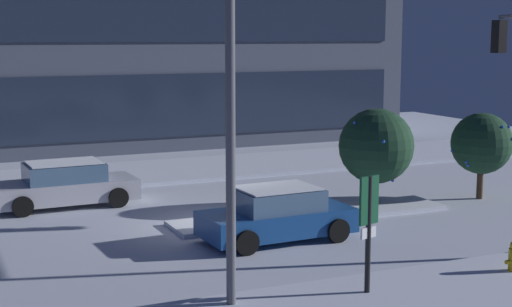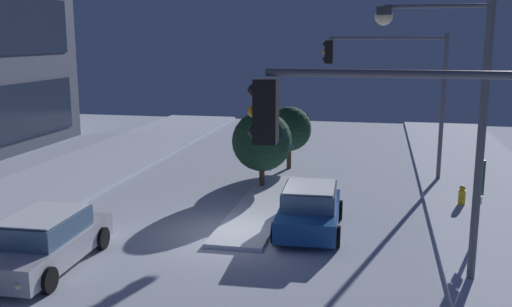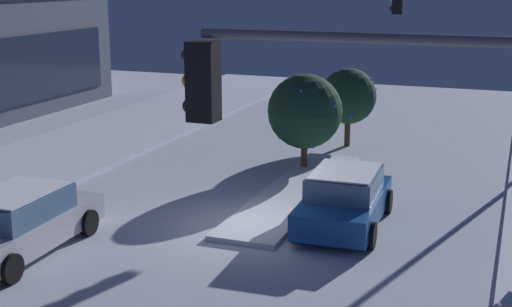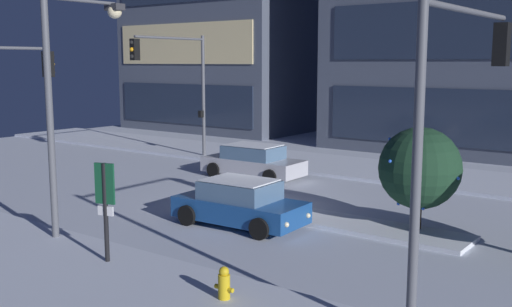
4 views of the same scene
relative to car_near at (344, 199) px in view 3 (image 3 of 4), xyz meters
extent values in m
plane|color=silver|center=(-1.02, 2.44, -0.71)|extent=(52.00, 52.00, 0.00)
cube|color=silver|center=(2.16, 2.01, -0.64)|extent=(9.00, 1.80, 0.14)
cube|color=#19478C|center=(0.00, 0.00, -0.18)|extent=(4.28, 2.04, 0.66)
cube|color=slate|center=(0.00, 0.00, 0.43)|extent=(2.34, 1.77, 0.60)
cube|color=white|center=(0.00, 0.00, 0.76)|extent=(2.17, 1.65, 0.04)
sphere|color=#F9E5B2|center=(2.09, 0.72, -0.21)|extent=(0.16, 0.16, 0.16)
sphere|color=#F9E5B2|center=(2.15, -0.54, -0.21)|extent=(0.16, 0.16, 0.16)
cylinder|color=black|center=(1.34, 0.99, -0.38)|extent=(0.67, 0.25, 0.66)
cylinder|color=black|center=(1.42, -0.87, -0.38)|extent=(0.67, 0.25, 0.66)
cylinder|color=black|center=(-1.43, 0.87, -0.38)|extent=(0.67, 0.25, 0.66)
cylinder|color=black|center=(-1.35, -0.99, -0.38)|extent=(0.67, 0.25, 0.66)
cube|color=#B7B7C1|center=(-4.54, 6.72, -0.18)|extent=(4.69, 2.03, 0.66)
cube|color=slate|center=(-4.54, 6.72, 0.43)|extent=(2.56, 1.77, 0.60)
cube|color=white|center=(-4.54, 6.72, 0.76)|extent=(2.37, 1.65, 0.04)
cylinder|color=black|center=(-6.03, 5.73, -0.38)|extent=(0.67, 0.24, 0.66)
cylinder|color=black|center=(-2.98, 5.84, -0.38)|extent=(0.67, 0.24, 0.66)
cylinder|color=black|center=(-3.04, 7.71, -0.38)|extent=(0.67, 0.24, 0.66)
cylinder|color=#565960|center=(-9.28, -2.55, 4.96)|extent=(0.12, 4.35, 0.12)
cube|color=black|center=(-9.28, -0.37, 4.36)|extent=(0.32, 0.36, 1.00)
sphere|color=black|center=(-9.28, -0.18, 4.68)|extent=(0.20, 0.20, 0.20)
sphere|color=orange|center=(-9.28, -0.18, 4.36)|extent=(0.20, 0.20, 0.20)
sphere|color=black|center=(-9.28, -0.18, 4.04)|extent=(0.20, 0.20, 0.20)
sphere|color=black|center=(7.64, 0.35, 4.54)|extent=(0.20, 0.20, 0.20)
cylinder|color=#473323|center=(8.79, 2.05, -0.19)|extent=(0.22, 0.22, 1.04)
sphere|color=#193823|center=(8.79, 2.05, 1.23)|extent=(2.11, 2.11, 2.11)
sphere|color=blue|center=(8.23, 2.95, 1.06)|extent=(0.10, 0.10, 0.10)
sphere|color=blue|center=(7.92, 1.78, 0.67)|extent=(0.10, 0.10, 0.10)
sphere|color=blue|center=(7.81, 2.40, 0.98)|extent=(0.10, 0.10, 0.10)
sphere|color=blue|center=(9.28, 1.14, 1.46)|extent=(0.10, 0.10, 0.10)
sphere|color=blue|center=(8.93, 1.23, 1.88)|extent=(0.10, 0.10, 0.10)
sphere|color=blue|center=(9.32, 1.37, 1.84)|extent=(0.10, 0.10, 0.10)
sphere|color=blue|center=(8.01, 1.76, 0.56)|extent=(0.10, 0.10, 0.10)
cylinder|color=#473323|center=(4.86, 2.58, -0.23)|extent=(0.22, 0.22, 0.96)
sphere|color=#193823|center=(4.86, 2.58, 1.30)|extent=(2.48, 2.48, 2.48)
sphere|color=blue|center=(6.09, 2.38, 1.16)|extent=(0.10, 0.10, 0.10)
sphere|color=blue|center=(5.20, 2.09, 0.20)|extent=(0.10, 0.10, 0.10)
sphere|color=blue|center=(3.93, 2.43, 2.12)|extent=(0.10, 0.10, 0.10)
sphere|color=blue|center=(4.39, 1.46, 1.61)|extent=(0.10, 0.10, 0.10)
sphere|color=blue|center=(4.41, 2.14, 0.22)|extent=(0.10, 0.10, 0.10)
camera|label=1|loc=(-9.00, -18.60, 4.89)|focal=54.02mm
camera|label=2|loc=(-17.92, -2.07, 5.49)|focal=40.39mm
camera|label=3|loc=(-17.25, -4.10, 5.65)|focal=49.84mm
camera|label=4|loc=(11.56, -14.65, 4.46)|focal=42.29mm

